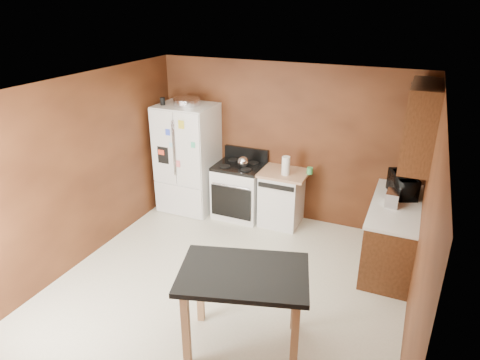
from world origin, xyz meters
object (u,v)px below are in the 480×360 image
Objects in this scene: paper_towel at (286,166)px; dishwasher at (282,197)px; refrigerator at (188,158)px; gas_range at (239,190)px; roasting_pan at (187,102)px; kettle at (243,162)px; pen_cup at (163,101)px; green_canister at (310,171)px; island at (244,284)px; microwave at (403,185)px; toaster at (393,198)px.

dishwasher is at bearing 128.22° from paper_towel.
refrigerator reaches higher than gas_range.
refrigerator is at bearing -174.18° from roasting_pan.
roasting_pan is at bearing -177.07° from dishwasher.
refrigerator reaches higher than kettle.
pen_cup is 1.59m from kettle.
island is at bearing -88.38° from green_canister.
gas_range is 2.93m from island.
microwave is at bearing -3.49° from gas_range.
gas_range is (-2.47, 0.15, -0.58)m from microwave.
refrigerator reaches higher than island.
toaster is (3.61, -0.32, -0.86)m from pen_cup.
gas_range is (-1.12, -0.11, -0.48)m from green_canister.
green_canister is at bearing 7.51° from pen_cup.
roasting_pan is at bearing 22.31° from pen_cup.
paper_towel reaches higher than green_canister.
pen_cup is at bearing -173.36° from dishwasher.
refrigerator is at bearing 174.13° from toaster.
kettle is at bearing 63.72° from microwave.
green_canister is 1.23m from gas_range.
paper_towel is 0.26× the size of gas_range.
pen_cup is 2.19m from paper_towel.
pen_cup is at bearing -157.69° from roasting_pan.
dishwasher is (-0.40, -0.08, -0.49)m from green_canister.
kettle is 0.20× the size of dishwasher.
kettle reaches higher than green_canister.
pen_cup reaches higher than gas_range.
roasting_pan is at bearing 128.71° from island.
roasting_pan is 1.49× the size of paper_towel.
island is at bearing -116.77° from toaster.
paper_towel is (2.03, 0.13, -0.83)m from pen_cup.
pen_cup is at bearing -170.65° from gas_range.
paper_towel is at bearing 3.80° from pen_cup.
paper_towel is 0.32× the size of dishwasher.
microwave is (1.67, -0.08, 0.00)m from paper_towel.
gas_range is at bearing 175.06° from paper_towel.
gas_range is at bearing -178.06° from dishwasher.
pen_cup reaches higher than green_canister.
refrigerator reaches higher than green_canister.
refrigerator reaches higher than paper_towel.
pen_cup is 0.45× the size of toaster.
microwave is 2.82m from island.
microwave is at bearing -1.59° from roasting_pan.
kettle is 0.70m from paper_towel.
roasting_pan is 0.86× the size of microwave.
microwave is (3.35, -0.09, -0.82)m from roasting_pan.
island is (0.48, -2.68, 0.32)m from dishwasher.
island is at bearing -66.79° from kettle.
green_canister is 2.77m from island.
pen_cup is 1.17× the size of green_canister.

